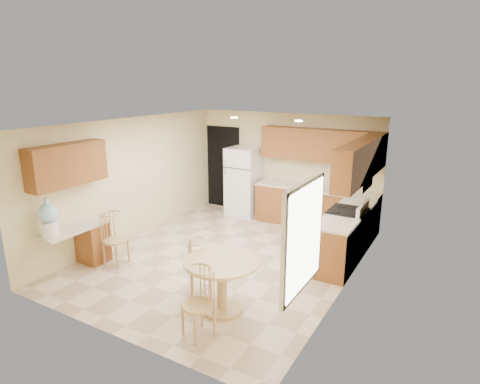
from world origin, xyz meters
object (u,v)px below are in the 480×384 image
Objects in this scene: chair_table_a at (197,264)px; chair_table_b at (193,300)px; refrigerator at (244,182)px; water_crock at (49,219)px; chair_desk at (111,235)px; stove at (346,233)px; dining_table at (222,278)px.

chair_table_b is at bearing -1.78° from chair_table_a.
refrigerator reaches higher than water_crock.
chair_desk is at bearing -0.01° from chair_table_b.
stove is at bearing 113.58° from chair_table_a.
chair_table_b reaches higher than chair_table_a.
stove is 2.91m from dining_table.
refrigerator is 4.65m from water_crock.
chair_table_b is at bearing -3.24° from water_crock.
water_crock is at bearing -33.18° from chair_desk.
chair_desk is at bearing -144.58° from stove.
refrigerator is 3.75m from chair_desk.
stove is 1.24× the size of chair_table_a.
chair_table_a is (1.33, -3.79, -0.30)m from refrigerator.
chair_table_b is (0.05, -0.73, 0.05)m from dining_table.
stove is 1.73× the size of water_crock.
stove reaches higher than dining_table.
chair_desk is at bearing -128.32° from chair_table_a.
chair_desk reaches higher than chair_table_a.
dining_table is (-0.99, -2.73, 0.05)m from stove.
refrigerator reaches higher than chair_desk.
chair_desk is at bearing 61.50° from water_crock.
dining_table is 1.70× the size of water_crock.
dining_table is 0.74m from chair_table_b.
dining_table is 0.57m from chair_table_a.
stove reaches higher than chair_table_a.
stove is at bearing 40.06° from water_crock.
stove reaches higher than chair_desk.
water_crock is at bearing -103.08° from refrigerator.
water_crock is at bearing 18.25° from chair_table_b.
stove is 3.00m from chair_table_a.
chair_table_b is 2.72m from chair_desk.
stove is at bearing -22.99° from refrigerator.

